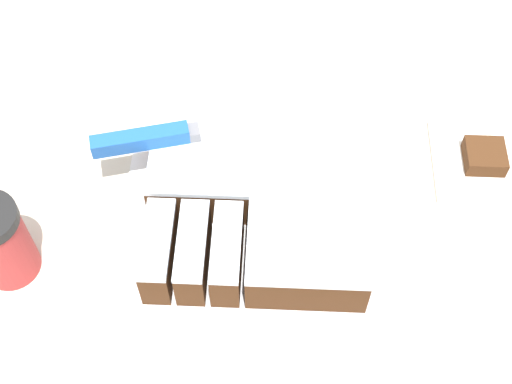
# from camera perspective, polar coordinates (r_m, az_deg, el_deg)

# --- Properties ---
(countertop) EXTENTS (1.40, 1.10, 0.89)m
(countertop) POSITION_cam_1_polar(r_m,az_deg,el_deg) (1.32, -2.83, -13.87)
(countertop) COLOR beige
(countertop) RESTS_ON ground_plane
(cake_board) EXTENTS (0.35, 0.37, 0.01)m
(cake_board) POSITION_cam_1_polar(r_m,az_deg,el_deg) (0.94, -0.00, -1.23)
(cake_board) COLOR white
(cake_board) RESTS_ON countertop
(cake) EXTENTS (0.28, 0.29, 0.07)m
(cake) POSITION_cam_1_polar(r_m,az_deg,el_deg) (0.91, 0.24, 0.19)
(cake) COLOR #472814
(cake) RESTS_ON cake_board
(knife) EXTENTS (0.28, 0.09, 0.02)m
(knife) POSITION_cam_1_polar(r_m,az_deg,el_deg) (0.92, -7.83, 4.35)
(knife) COLOR silver
(knife) RESTS_ON cake
(paper_napkin) EXTENTS (0.14, 0.14, 0.01)m
(paper_napkin) POSITION_cam_1_polar(r_m,az_deg,el_deg) (1.03, 17.62, 2.26)
(paper_napkin) COLOR white
(paper_napkin) RESTS_ON countertop
(brownie) EXTENTS (0.05, 0.05, 0.02)m
(brownie) POSITION_cam_1_polar(r_m,az_deg,el_deg) (1.02, 17.83, 2.75)
(brownie) COLOR #472814
(brownie) RESTS_ON paper_napkin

